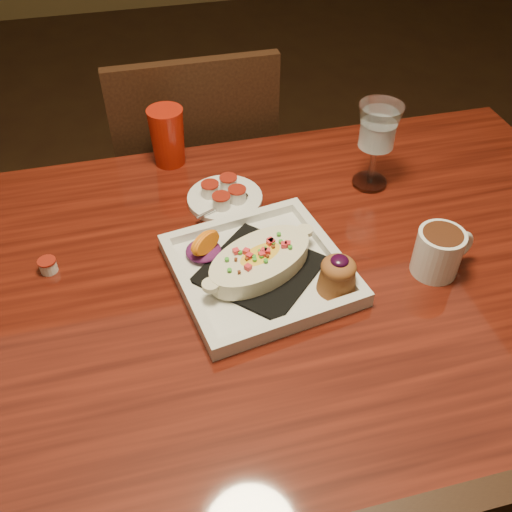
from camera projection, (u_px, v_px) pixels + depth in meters
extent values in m
plane|color=black|center=(249.00, 475.00, 1.52)|extent=(7.00, 7.00, 0.00)
cube|color=maroon|center=(246.00, 287.00, 1.02)|extent=(1.50, 0.90, 0.04)
cylinder|color=black|center=(441.00, 246.00, 1.66)|extent=(0.07, 0.07, 0.71)
cube|color=black|center=(193.00, 188.00, 1.71)|extent=(0.42, 0.42, 0.04)
cylinder|color=black|center=(238.00, 205.00, 2.02)|extent=(0.04, 0.04, 0.45)
cylinder|color=black|center=(141.00, 219.00, 1.96)|extent=(0.04, 0.04, 0.45)
cylinder|color=black|center=(262.00, 270.00, 1.78)|extent=(0.04, 0.04, 0.45)
cylinder|color=black|center=(152.00, 289.00, 1.71)|extent=(0.04, 0.04, 0.45)
cube|color=black|center=(198.00, 150.00, 1.41)|extent=(0.40, 0.03, 0.46)
cube|color=silver|center=(260.00, 273.00, 1.01)|extent=(0.33, 0.33, 0.01)
cube|color=black|center=(260.00, 269.00, 1.01)|extent=(0.25, 0.25, 0.01)
ellipsoid|color=yellow|center=(260.00, 260.00, 0.99)|extent=(0.20, 0.16, 0.03)
ellipsoid|color=#621653|center=(203.00, 251.00, 1.03)|extent=(0.07, 0.07, 0.02)
cone|color=brown|center=(337.00, 278.00, 0.96)|extent=(0.07, 0.07, 0.05)
ellipsoid|color=brown|center=(339.00, 267.00, 0.94)|extent=(0.06, 0.06, 0.03)
ellipsoid|color=black|center=(340.00, 261.00, 0.93)|extent=(0.03, 0.03, 0.01)
cylinder|color=silver|center=(438.00, 253.00, 1.00)|extent=(0.08, 0.08, 0.09)
cylinder|color=#3B1C10|center=(442.00, 237.00, 0.97)|extent=(0.07, 0.07, 0.02)
torus|color=silver|center=(458.00, 246.00, 1.01)|extent=(0.06, 0.02, 0.06)
cylinder|color=silver|center=(369.00, 182.00, 1.22)|extent=(0.07, 0.07, 0.01)
cylinder|color=silver|center=(372.00, 165.00, 1.19)|extent=(0.01, 0.01, 0.08)
cone|color=silver|center=(378.00, 127.00, 1.13)|extent=(0.09, 0.09, 0.09)
cylinder|color=silver|center=(225.00, 198.00, 1.17)|extent=(0.15, 0.15, 0.01)
cylinder|color=silver|center=(210.00, 190.00, 1.16)|extent=(0.04, 0.04, 0.03)
cylinder|color=maroon|center=(210.00, 184.00, 1.15)|extent=(0.04, 0.04, 0.00)
cylinder|color=silver|center=(228.00, 183.00, 1.18)|extent=(0.04, 0.04, 0.03)
cylinder|color=maroon|center=(228.00, 178.00, 1.17)|extent=(0.04, 0.04, 0.00)
cylinder|color=silver|center=(237.00, 195.00, 1.15)|extent=(0.04, 0.04, 0.03)
cylinder|color=maroon|center=(237.00, 190.00, 1.14)|extent=(0.04, 0.04, 0.00)
cylinder|color=silver|center=(221.00, 202.00, 1.13)|extent=(0.04, 0.04, 0.03)
cylinder|color=maroon|center=(221.00, 196.00, 1.12)|extent=(0.04, 0.04, 0.00)
cylinder|color=silver|center=(48.00, 266.00, 1.02)|extent=(0.03, 0.03, 0.02)
cylinder|color=maroon|center=(46.00, 261.00, 1.01)|extent=(0.03, 0.03, 0.00)
cone|color=#A51A0B|center=(168.00, 137.00, 1.24)|extent=(0.08, 0.08, 0.13)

